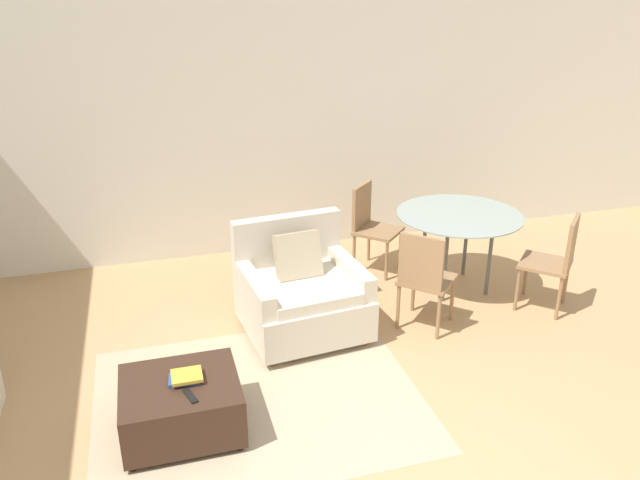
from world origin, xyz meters
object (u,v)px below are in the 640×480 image
object	(u,v)px
dining_table	(459,222)
dining_chair_far_left	(370,222)
ottoman	(181,405)
dining_chair_near_right	(557,257)
tv_remote_primary	(190,396)
armchair	(301,293)
dining_chair_near_left	(424,275)
book_stack	(186,377)

from	to	relation	value
dining_table	dining_chair_far_left	bearing A→B (deg)	135.00
ottoman	dining_chair_near_right	size ratio (longest dim) A/B	0.85
tv_remote_primary	dining_chair_near_right	world-z (taller)	dining_chair_near_right
ottoman	dining_chair_near_right	distance (m)	3.47
ottoman	dining_chair_far_left	world-z (taller)	dining_chair_far_left
dining_table	armchair	bearing A→B (deg)	-167.11
dining_chair_near_left	dining_chair_near_right	bearing A→B (deg)	0.00
book_stack	dining_chair_near_left	distance (m)	2.18
dining_chair_near_right	dining_chair_far_left	size ratio (longest dim) A/B	1.00
dining_table	dining_chair_near_left	size ratio (longest dim) A/B	1.31
armchair	dining_chair_far_left	world-z (taller)	armchair
armchair	dining_chair_near_left	bearing A→B (deg)	-15.05
armchair	book_stack	distance (m)	1.47
dining_chair_far_left	tv_remote_primary	bearing A→B (deg)	-132.24
ottoman	dining_table	world-z (taller)	dining_table
armchair	ottoman	xyz separation A→B (m)	(-1.09, -1.05, -0.14)
ottoman	dining_chair_far_left	bearing A→B (deg)	44.77
book_stack	dining_chair_near_left	world-z (taller)	dining_chair_near_left
armchair	book_stack	size ratio (longest dim) A/B	4.74
dining_table	dining_chair_near_right	xyz separation A→B (m)	(0.64, -0.64, -0.17)
armchair	dining_table	xyz separation A→B (m)	(1.64, 0.37, 0.33)
armchair	dining_chair_near_left	world-z (taller)	armchair
dining_table	tv_remote_primary	bearing A→B (deg)	-149.24
dining_table	dining_chair_far_left	size ratio (longest dim) A/B	1.31
dining_table	dining_chair_near_right	distance (m)	0.92
ottoman	dining_chair_near_left	bearing A→B (deg)	20.54
book_stack	tv_remote_primary	size ratio (longest dim) A/B	1.31
dining_table	dining_chair_near_right	bearing A→B (deg)	-45.00
dining_chair_far_left	dining_chair_near_right	bearing A→B (deg)	-45.00
ottoman	dining_table	bearing A→B (deg)	27.58
dining_table	dining_chair_far_left	xyz separation A→B (m)	(-0.64, 0.64, -0.17)
book_stack	dining_chair_near_right	size ratio (longest dim) A/B	0.25
armchair	ottoman	size ratio (longest dim) A/B	1.37
tv_remote_primary	ottoman	bearing A→B (deg)	109.11
dining_table	dining_chair_far_left	distance (m)	0.92
book_stack	armchair	bearing A→B (deg)	44.86
tv_remote_primary	book_stack	bearing A→B (deg)	93.47
tv_remote_primary	dining_chair_near_right	distance (m)	3.44
dining_chair_near_right	dining_chair_near_left	bearing A→B (deg)	-180.00
dining_chair_near_right	dining_chair_far_left	world-z (taller)	same
book_stack	dining_chair_near_left	xyz separation A→B (m)	(2.03, 0.77, 0.11)
armchair	book_stack	world-z (taller)	armchair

